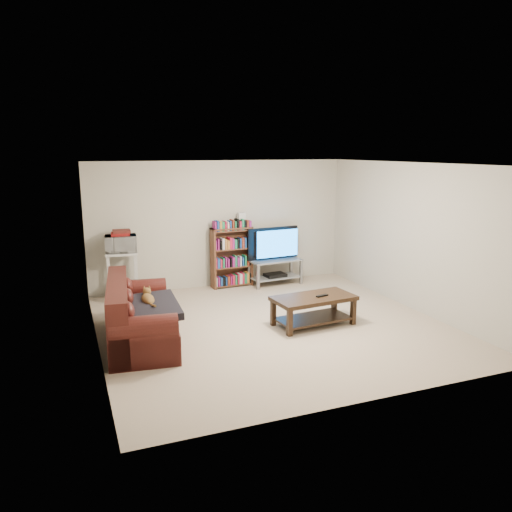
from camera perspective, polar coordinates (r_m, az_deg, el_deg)
name	(u,v)px	position (r m, az deg, el deg)	size (l,w,h in m)	color
floor	(272,325)	(7.60, 1.81, -7.93)	(5.00, 5.00, 0.00)	#C9B295
ceiling	(273,164)	(7.14, 1.94, 10.47)	(5.00, 5.00, 0.00)	white
wall_back	(221,224)	(9.59, -4.00, 3.67)	(5.00, 5.00, 0.00)	beige
wall_front	(370,292)	(5.14, 12.91, -4.07)	(5.00, 5.00, 0.00)	beige
wall_left	(93,261)	(6.72, -18.13, -0.56)	(5.00, 5.00, 0.00)	beige
wall_right	(413,237)	(8.56, 17.47, 2.11)	(5.00, 5.00, 0.00)	beige
sofa	(136,320)	(7.11, -13.58, -7.11)	(1.08, 2.08, 0.86)	#431511
blanket	(149,308)	(6.92, -12.15, -5.78)	(0.77, 1.00, 0.10)	black
cat	(148,299)	(7.08, -12.25, -4.87)	(0.22, 0.55, 0.16)	brown
coffee_table	(313,305)	(7.58, 6.59, -5.58)	(1.28, 0.72, 0.45)	black
remote	(322,296)	(7.55, 7.56, -4.51)	(0.20, 0.06, 0.02)	black
tv_stand	(275,268)	(9.74, 2.21, -1.33)	(1.04, 0.53, 0.50)	#999EA3
television	(275,244)	(9.65, 2.23, 1.40)	(1.08, 0.14, 0.62)	black
dvd_player	(275,275)	(9.78, 2.20, -2.18)	(0.40, 0.28, 0.06)	black
bookshelf	(232,256)	(9.56, -2.79, -0.02)	(0.81, 0.29, 1.15)	#532F1D
shelf_clutter	(236,221)	(9.49, -2.31, 3.98)	(0.59, 0.21, 0.28)	silver
microwave_stand	(122,269)	(9.03, -15.03, -1.47)	(0.57, 0.44, 0.86)	silver
microwave	(121,244)	(8.93, -15.19, 1.37)	(0.53, 0.36, 0.29)	silver
game_boxes	(120,234)	(8.90, -15.25, 2.45)	(0.31, 0.27, 0.05)	maroon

